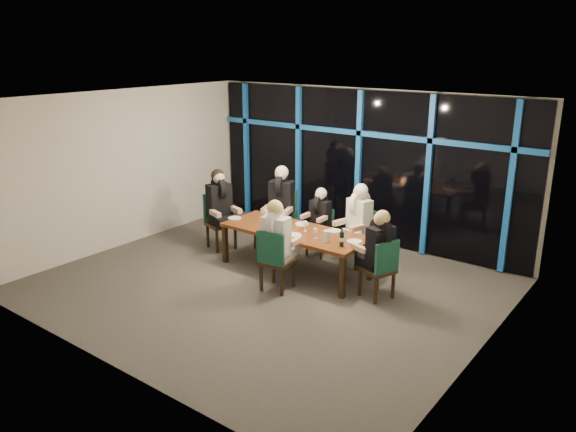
{
  "coord_description": "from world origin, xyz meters",
  "views": [
    {
      "loc": [
        5.4,
        -6.54,
        3.82
      ],
      "look_at": [
        0.0,
        0.6,
        1.05
      ],
      "focal_mm": 35.0,
      "sensor_mm": 36.0,
      "label": 1
    }
  ],
  "objects": [
    {
      "name": "wine_glass_c",
      "position": [
        0.52,
        0.66,
        0.87
      ],
      "size": [
        0.06,
        0.06,
        0.17
      ],
      "color": "silver",
      "rests_on": "dining_table"
    },
    {
      "name": "tea_light",
      "position": [
        -0.13,
        0.63,
        0.76
      ],
      "size": [
        0.05,
        0.05,
        0.03
      ],
      "primitive_type": "cylinder",
      "color": "#FFAA4C",
      "rests_on": "dining_table"
    },
    {
      "name": "wine_glass_b",
      "position": [
        0.17,
        0.87,
        0.88
      ],
      "size": [
        0.07,
        0.07,
        0.17
      ],
      "color": "silver",
      "rests_on": "dining_table"
    },
    {
      "name": "wine_glass_e",
      "position": [
        0.94,
        0.87,
        0.89
      ],
      "size": [
        0.07,
        0.07,
        0.19
      ],
      "color": "silver",
      "rests_on": "dining_table"
    },
    {
      "name": "wine_glass_d",
      "position": [
        -0.76,
        0.94,
        0.89
      ],
      "size": [
        0.07,
        0.07,
        0.19
      ],
      "color": "silver",
      "rests_on": "dining_table"
    },
    {
      "name": "window_wall",
      "position": [
        0.01,
        2.93,
        1.55
      ],
      "size": [
        6.86,
        0.43,
        2.94
      ],
      "color": "black",
      "rests_on": "ground"
    },
    {
      "name": "chair_far_left",
      "position": [
        -1.0,
        1.74,
        0.6
      ],
      "size": [
        0.64,
        0.64,
        1.08
      ],
      "rotation": [
        0.0,
        0.0,
        0.33
      ],
      "color": "black",
      "rests_on": "ground"
    },
    {
      "name": "chair_far_mid",
      "position": [
        -0.09,
        1.76,
        0.49
      ],
      "size": [
        0.41,
        0.41,
        0.88
      ],
      "rotation": [
        0.0,
        0.0,
        0.01
      ],
      "color": "black",
      "rests_on": "ground"
    },
    {
      "name": "chair_end_left",
      "position": [
        -1.89,
        0.88,
        0.59
      ],
      "size": [
        0.63,
        0.63,
        1.06
      ],
      "rotation": [
        0.0,
        0.0,
        1.23
      ],
      "color": "black",
      "rests_on": "ground"
    },
    {
      "name": "chair_far_right",
      "position": [
        0.73,
        1.77,
        0.57
      ],
      "size": [
        0.58,
        0.58,
        1.02
      ],
      "rotation": [
        0.0,
        0.0,
        -0.26
      ],
      "color": "black",
      "rests_on": "ground"
    },
    {
      "name": "plate_far_mid",
      "position": [
        -0.09,
        1.12,
        0.76
      ],
      "size": [
        0.24,
        0.24,
        0.01
      ],
      "primitive_type": "cylinder",
      "color": "white",
      "rests_on": "dining_table"
    },
    {
      "name": "plate_far_left",
      "position": [
        -0.79,
        1.12,
        0.76
      ],
      "size": [
        0.24,
        0.24,
        0.01
      ],
      "primitive_type": "cylinder",
      "color": "white",
      "rests_on": "dining_table"
    },
    {
      "name": "diner_end_right",
      "position": [
        1.65,
        0.71,
        0.93
      ],
      "size": [
        0.67,
        0.59,
        0.95
      ],
      "rotation": [
        0.0,
        0.0,
        4.38
      ],
      "color": "black",
      "rests_on": "ground"
    },
    {
      "name": "diner_far_left",
      "position": [
        -0.97,
        1.65,
        1.03
      ],
      "size": [
        0.65,
        0.74,
        1.05
      ],
      "rotation": [
        0.0,
        0.0,
        0.33
      ],
      "color": "black",
      "rests_on": "ground"
    },
    {
      "name": "plate_end_right",
      "position": [
        1.12,
        0.9,
        0.76
      ],
      "size": [
        0.24,
        0.24,
        0.01
      ],
      "primitive_type": "cylinder",
      "color": "white",
      "rests_on": "dining_table"
    },
    {
      "name": "chair_end_right",
      "position": [
        1.73,
        0.68,
        0.55
      ],
      "size": [
        0.58,
        0.58,
        0.98
      ],
      "rotation": [
        0.0,
        0.0,
        4.38
      ],
      "color": "black",
      "rests_on": "ground"
    },
    {
      "name": "wine_bottle",
      "position": [
        1.06,
        0.6,
        0.87
      ],
      "size": [
        0.07,
        0.07,
        0.31
      ],
      "rotation": [
        0.0,
        0.0,
        0.09
      ],
      "color": "black",
      "rests_on": "dining_table"
    },
    {
      "name": "diner_near_mid",
      "position": [
        0.23,
        0.01,
        0.98
      ],
      "size": [
        0.55,
        0.67,
        1.0
      ],
      "rotation": [
        0.0,
        0.0,
        3.28
      ],
      "color": "silver",
      "rests_on": "ground"
    },
    {
      "name": "water_pitcher",
      "position": [
        0.77,
        0.61,
        0.85
      ],
      "size": [
        0.12,
        0.11,
        0.19
      ],
      "rotation": [
        0.0,
        0.0,
        -0.38
      ],
      "color": "silver",
      "rests_on": "dining_table"
    },
    {
      "name": "wine_glass_a",
      "position": [
        -0.26,
        0.79,
        0.89
      ],
      "size": [
        0.07,
        0.07,
        0.19
      ],
      "color": "white",
      "rests_on": "dining_table"
    },
    {
      "name": "diner_far_right",
      "position": [
        0.71,
        1.69,
        0.97
      ],
      "size": [
        0.58,
        0.68,
        0.99
      ],
      "rotation": [
        0.0,
        0.0,
        -0.26
      ],
      "color": "silver",
      "rests_on": "ground"
    },
    {
      "name": "plate_far_right",
      "position": [
        0.57,
        1.14,
        0.76
      ],
      "size": [
        0.24,
        0.24,
        0.01
      ],
      "primitive_type": "cylinder",
      "color": "white",
      "rests_on": "dining_table"
    },
    {
      "name": "room",
      "position": [
        0.0,
        0.0,
        2.02
      ],
      "size": [
        7.04,
        7.0,
        3.02
      ],
      "color": "#514B47",
      "rests_on": "ground"
    },
    {
      "name": "dining_table",
      "position": [
        0.0,
        0.8,
        0.68
      ],
      "size": [
        2.6,
        1.0,
        0.75
      ],
      "color": "brown",
      "rests_on": "ground"
    },
    {
      "name": "chair_near_mid",
      "position": [
        0.25,
        -0.08,
        0.58
      ],
      "size": [
        0.54,
        0.54,
        1.03
      ],
      "rotation": [
        0.0,
        0.0,
        3.28
      ],
      "color": "black",
      "rests_on": "ground"
    },
    {
      "name": "diner_end_left",
      "position": [
        -1.81,
        0.85,
        1.01
      ],
      "size": [
        0.72,
        0.64,
        1.03
      ],
      "rotation": [
        0.0,
        0.0,
        1.23
      ],
      "color": "black",
      "rests_on": "ground"
    },
    {
      "name": "plate_end_left",
      "position": [
        -1.27,
        0.66,
        0.76
      ],
      "size": [
        0.24,
        0.24,
        0.01
      ],
      "primitive_type": "cylinder",
      "color": "white",
      "rests_on": "dining_table"
    },
    {
      "name": "diner_far_mid",
      "position": [
        -0.09,
        1.68,
        0.84
      ],
      "size": [
        0.44,
        0.55,
        0.86
      ],
      "rotation": [
        0.0,
        0.0,
        0.01
      ],
      "color": "black",
      "rests_on": "ground"
    },
    {
      "name": "plate_near_mid",
      "position": [
        0.16,
        0.56,
        0.76
      ],
      "size": [
        0.24,
        0.24,
        0.01
      ],
      "primitive_type": "cylinder",
      "color": "white",
      "rests_on": "dining_table"
    }
  ]
}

